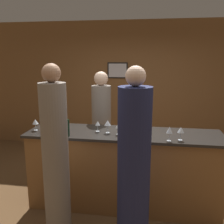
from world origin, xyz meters
name	(u,v)px	position (x,y,z in m)	size (l,w,h in m)	color
ground_plane	(123,204)	(0.00, 0.00, 0.00)	(14.00, 14.00, 0.00)	brown
back_wall	(136,86)	(0.00, 2.34, 1.40)	(8.00, 0.08, 2.80)	brown
bar_counter	(123,169)	(0.00, 0.00, 0.53)	(2.58, 0.69, 1.05)	brown
bartender	(102,131)	(-0.44, 0.67, 0.86)	(0.31, 0.31, 1.81)	gray
guest_0	(56,160)	(-0.66, -0.75, 0.93)	(0.28, 0.28, 1.97)	gray
guest_1	(134,170)	(0.19, -0.82, 0.91)	(0.33, 0.33, 1.95)	#1E234C
wine_bottle_0	(67,127)	(-0.69, -0.26, 1.16)	(0.07, 0.07, 0.30)	black
wine_bottle_1	(121,129)	(-0.01, -0.23, 1.17)	(0.07, 0.07, 0.30)	black
wine_glass_0	(108,123)	(-0.21, -0.05, 1.18)	(0.08, 0.08, 0.17)	silver
wine_glass_1	(181,130)	(0.70, -0.21, 1.18)	(0.08, 0.08, 0.16)	silver
wine_glass_2	(169,130)	(0.57, -0.26, 1.18)	(0.07, 0.07, 0.17)	silver
wine_glass_3	(46,124)	(-1.02, -0.14, 1.16)	(0.08, 0.08, 0.15)	silver
wine_glass_4	(147,127)	(0.30, -0.14, 1.18)	(0.08, 0.08, 0.16)	silver
wine_glass_5	(35,122)	(-1.20, -0.09, 1.17)	(0.08, 0.08, 0.16)	silver
wine_glass_6	(119,126)	(-0.06, -0.10, 1.17)	(0.07, 0.07, 0.15)	silver
wine_glass_7	(98,124)	(-0.35, -0.01, 1.16)	(0.07, 0.07, 0.14)	silver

